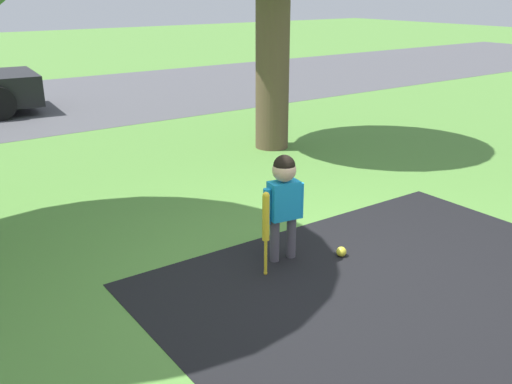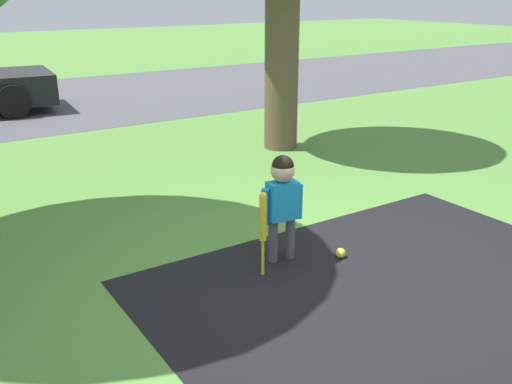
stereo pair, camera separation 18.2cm
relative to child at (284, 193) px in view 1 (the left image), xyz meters
The scene contains 5 objects.
ground_plane 0.81m from the child, 84.43° to the right, with size 60.00×60.00×0.00m, color #518438.
street_strip 8.55m from the child, 89.65° to the left, with size 40.00×6.00×0.01m.
child is the anchor object (origin of this frame).
baseball_bat 0.35m from the child, 153.72° to the right, with size 0.06×0.06×0.72m.
sports_ball 0.77m from the child, 29.70° to the right, with size 0.09×0.09×0.09m.
Camera 1 is at (-2.82, -2.96, 2.22)m, focal length 40.00 mm.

